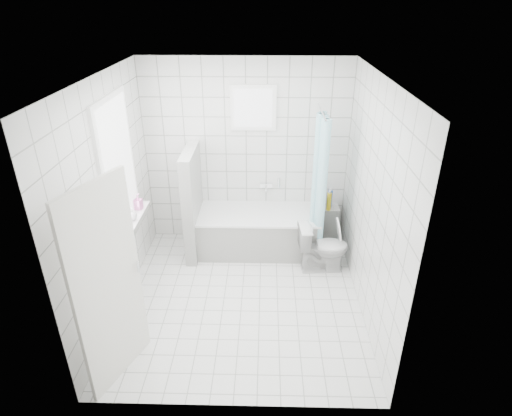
{
  "coord_description": "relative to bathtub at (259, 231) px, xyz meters",
  "views": [
    {
      "loc": [
        0.27,
        -4.1,
        3.32
      ],
      "look_at": [
        0.16,
        0.35,
        1.05
      ],
      "focal_mm": 30.0,
      "sensor_mm": 36.0,
      "label": 1
    }
  ],
  "objects": [
    {
      "name": "window_left",
      "position": [
        -1.53,
        -0.82,
        1.31
      ],
      "size": [
        0.01,
        0.9,
        1.4
      ],
      "primitive_type": "cube",
      "color": "white",
      "rests_on": "wall_left"
    },
    {
      "name": "wall_back",
      "position": [
        -0.18,
        0.38,
        1.01
      ],
      "size": [
        2.8,
        0.02,
        2.6
      ],
      "primitive_type": "cube",
      "color": "white",
      "rests_on": "ground"
    },
    {
      "name": "tiled_ledge",
      "position": [
        0.95,
        0.25,
        -0.02
      ],
      "size": [
        0.4,
        0.24,
        0.55
      ],
      "primitive_type": "cube",
      "color": "white",
      "rests_on": "ground"
    },
    {
      "name": "bathtub",
      "position": [
        0.0,
        0.0,
        0.0
      ],
      "size": [
        1.66,
        0.77,
        0.58
      ],
      "color": "white",
      "rests_on": "ground"
    },
    {
      "name": "door",
      "position": [
        -1.28,
        -2.23,
        0.71
      ],
      "size": [
        0.34,
        0.76,
        2.0
      ],
      "primitive_type": "cube",
      "rotation": [
        0.0,
        0.0,
        -0.38
      ],
      "color": "silver",
      "rests_on": "ground"
    },
    {
      "name": "toilet",
      "position": [
        0.85,
        -0.47,
        0.04
      ],
      "size": [
        0.68,
        0.42,
        0.66
      ],
      "primitive_type": "imported",
      "rotation": [
        0.0,
        0.0,
        1.65
      ],
      "color": "silver",
      "rests_on": "ground"
    },
    {
      "name": "wall_right",
      "position": [
        1.22,
        -1.12,
        1.01
      ],
      "size": [
        0.02,
        3.0,
        2.6
      ],
      "primitive_type": "cube",
      "color": "white",
      "rests_on": "ground"
    },
    {
      "name": "ground",
      "position": [
        -0.18,
        -1.12,
        -0.29
      ],
      "size": [
        3.0,
        3.0,
        0.0
      ],
      "primitive_type": "plane",
      "color": "white",
      "rests_on": "ground"
    },
    {
      "name": "ledge_bottles",
      "position": [
        0.95,
        0.22,
        0.38
      ],
      "size": [
        0.2,
        0.18,
        0.26
      ],
      "color": "red",
      "rests_on": "tiled_ledge"
    },
    {
      "name": "curtain_rod",
      "position": [
        0.77,
        -0.02,
        1.71
      ],
      "size": [
        0.02,
        0.8,
        0.02
      ],
      "primitive_type": "cylinder",
      "rotation": [
        1.57,
        0.0,
        0.0
      ],
      "color": "silver",
      "rests_on": "wall_back"
    },
    {
      "name": "window_sill",
      "position": [
        -1.49,
        -0.82,
        0.57
      ],
      "size": [
        0.18,
        1.02,
        0.08
      ],
      "primitive_type": "cube",
      "color": "white",
      "rests_on": "wall_left"
    },
    {
      "name": "partition_wall",
      "position": [
        -0.9,
        -0.05,
        0.46
      ],
      "size": [
        0.15,
        0.85,
        1.5
      ],
      "primitive_type": "cube",
      "color": "white",
      "rests_on": "ground"
    },
    {
      "name": "shower_curtain",
      "position": [
        0.77,
        -0.16,
        0.81
      ],
      "size": [
        0.14,
        0.48,
        1.78
      ],
      "primitive_type": null,
      "color": "#44B7C8",
      "rests_on": "curtain_rod"
    },
    {
      "name": "sill_bottles",
      "position": [
        -1.48,
        -0.93,
        0.73
      ],
      "size": [
        0.17,
        0.74,
        0.3
      ],
      "color": "silver",
      "rests_on": "window_sill"
    },
    {
      "name": "wall_front",
      "position": [
        -0.18,
        -2.62,
        1.01
      ],
      "size": [
        2.8,
        0.02,
        2.6
      ],
      "primitive_type": "cube",
      "color": "white",
      "rests_on": "ground"
    },
    {
      "name": "wall_left",
      "position": [
        -1.58,
        -1.12,
        1.01
      ],
      "size": [
        0.02,
        3.0,
        2.6
      ],
      "primitive_type": "cube",
      "color": "white",
      "rests_on": "ground"
    },
    {
      "name": "tub_faucet",
      "position": [
        0.1,
        0.33,
        0.56
      ],
      "size": [
        0.18,
        0.06,
        0.06
      ],
      "primitive_type": "cube",
      "color": "silver",
      "rests_on": "wall_back"
    },
    {
      "name": "ceiling",
      "position": [
        -0.18,
        -1.12,
        2.31
      ],
      "size": [
        3.0,
        3.0,
        0.0
      ],
      "primitive_type": "plane",
      "rotation": [
        3.14,
        0.0,
        0.0
      ],
      "color": "white",
      "rests_on": "ground"
    },
    {
      "name": "window_back",
      "position": [
        -0.08,
        0.33,
        1.66
      ],
      "size": [
        0.5,
        0.01,
        0.5
      ],
      "primitive_type": "cube",
      "color": "white",
      "rests_on": "wall_back"
    }
  ]
}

